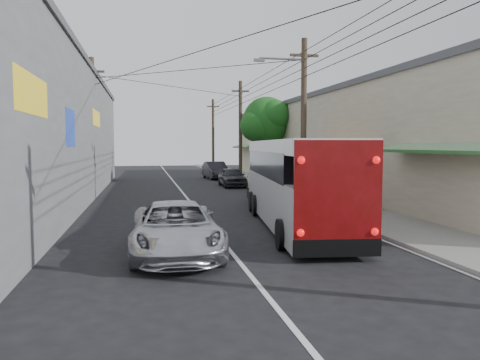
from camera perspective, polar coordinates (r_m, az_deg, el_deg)
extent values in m
plane|color=black|center=(9.26, 3.64, -14.32)|extent=(120.00, 120.00, 0.00)
cube|color=slate|center=(29.94, 5.59, -1.29)|extent=(3.00, 80.00, 0.12)
cube|color=beige|center=(33.25, 12.05, 4.26)|extent=(6.00, 40.00, 6.00)
cube|color=#4C4C51|center=(33.40, 12.14, 9.59)|extent=(6.20, 40.00, 0.30)
cube|color=#186F1F|center=(17.59, 23.17, 3.76)|extent=(1.39, 6.00, 0.46)
cube|color=orange|center=(24.59, 12.47, 4.05)|extent=(1.39, 6.00, 0.46)
cube|color=#186F1F|center=(32.07, 6.63, 4.15)|extent=(1.39, 6.00, 0.46)
cube|color=orange|center=(39.75, 3.01, 4.19)|extent=(1.39, 6.00, 0.46)
cube|color=#186F1F|center=(47.53, 0.57, 4.21)|extent=(1.39, 6.00, 0.46)
cube|color=gray|center=(27.18, -24.84, 5.04)|extent=(7.00, 36.00, 7.00)
cube|color=#4C4C51|center=(27.49, -25.08, 12.56)|extent=(7.20, 36.00, 0.30)
cube|color=yellow|center=(12.82, -24.19, 9.49)|extent=(0.12, 3.50, 1.00)
cube|color=#1433A5|center=(18.67, -20.12, 6.01)|extent=(0.12, 2.20, 1.40)
cube|color=yellow|center=(28.63, -17.19, 7.18)|extent=(0.12, 4.00, 0.90)
cylinder|color=#473828|center=(22.77, 7.76, 6.87)|extent=(0.28, 0.28, 8.00)
cube|color=#473828|center=(23.13, 7.84, 14.82)|extent=(1.40, 0.12, 0.12)
cylinder|color=#473828|center=(37.24, 0.06, 5.89)|extent=(0.28, 0.28, 8.00)
cube|color=#473828|center=(37.47, 0.06, 10.78)|extent=(1.40, 0.12, 0.12)
cylinder|color=#473828|center=(52.02, -3.30, 5.42)|extent=(0.28, 0.28, 8.00)
cube|color=#473828|center=(52.18, -3.31, 8.94)|extent=(1.40, 0.12, 0.12)
cylinder|color=#473828|center=(28.63, -17.47, 6.18)|extent=(0.28, 0.28, 8.00)
cube|color=#473828|center=(28.92, -17.62, 12.52)|extent=(1.40, 0.12, 0.12)
cylinder|color=#59595E|center=(22.76, 5.14, 14.50)|extent=(2.20, 0.10, 0.10)
cube|color=#59595E|center=(22.46, 2.36, 14.39)|extent=(0.50, 0.18, 0.12)
cylinder|color=#3F2B19|center=(35.66, 3.23, 2.74)|extent=(0.44, 0.44, 4.00)
sphere|color=#165216|center=(35.70, 3.25, 7.23)|extent=(3.60, 3.60, 3.60)
sphere|color=#165216|center=(36.51, 4.53, 6.22)|extent=(2.60, 2.60, 2.60)
sphere|color=#165216|center=(35.07, 1.98, 6.64)|extent=(2.40, 2.40, 2.40)
sphere|color=#165216|center=(34.86, 4.32, 7.96)|extent=(2.20, 2.20, 2.20)
sphere|color=#165216|center=(36.50, 2.42, 7.49)|extent=(2.00, 2.00, 2.00)
cube|color=silver|center=(17.02, 6.69, -2.25)|extent=(3.51, 10.89, 1.69)
cube|color=black|center=(17.37, 6.44, 2.01)|extent=(3.31, 9.13, 0.89)
cube|color=silver|center=(16.92, 6.75, 4.07)|extent=(3.51, 10.89, 0.45)
cube|color=maroon|center=(11.76, 11.87, -1.51)|extent=(2.20, 0.34, 2.59)
cube|color=black|center=(11.97, 11.77, -8.11)|extent=(2.22, 0.36, 0.45)
sphere|color=red|center=(11.64, 7.39, -6.40)|extent=(0.20, 0.20, 0.20)
sphere|color=red|center=(12.17, 16.09, -6.07)|extent=(0.20, 0.20, 0.20)
sphere|color=red|center=(11.45, 7.47, 2.41)|extent=(0.20, 0.20, 0.20)
sphere|color=red|center=(11.98, 16.27, 2.36)|extent=(0.20, 0.20, 0.20)
cylinder|color=black|center=(13.27, 5.12, -6.63)|extent=(0.37, 0.92, 0.89)
cylinder|color=black|center=(13.82, 14.32, -6.31)|extent=(0.37, 0.92, 0.89)
cylinder|color=black|center=(19.55, 1.92, -3.09)|extent=(0.37, 0.92, 0.89)
cylinder|color=black|center=(19.92, 8.31, -3.00)|extent=(0.37, 0.92, 0.89)
cylinder|color=black|center=(20.87, 1.50, -2.62)|extent=(0.37, 0.92, 0.89)
cylinder|color=black|center=(21.22, 7.50, -2.54)|extent=(0.37, 0.92, 0.89)
imported|color=silver|center=(12.77, -7.83, -5.90)|extent=(2.45, 5.12, 1.41)
imported|color=#97989F|center=(22.43, 4.30, -1.37)|extent=(2.27, 5.24, 1.50)
imported|color=#292A2F|center=(33.28, -0.98, 0.38)|extent=(1.64, 4.06, 1.38)
imported|color=black|center=(41.02, -3.00, 1.19)|extent=(1.98, 4.69, 1.51)
imported|color=#CF6DA2|center=(21.70, 14.87, -1.43)|extent=(0.60, 0.47, 1.46)
imported|color=#839ABF|center=(23.97, 9.19, -0.67)|extent=(0.87, 0.75, 1.57)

